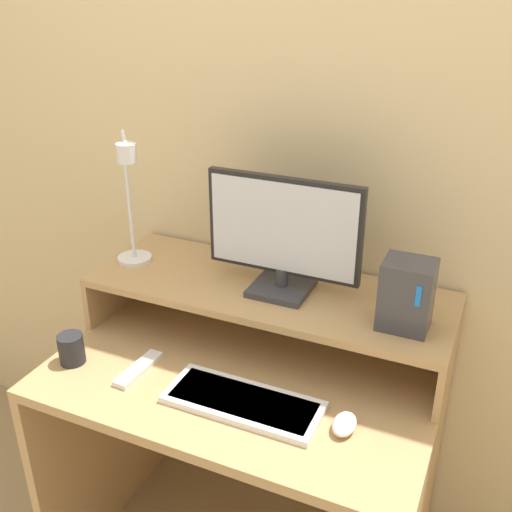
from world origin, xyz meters
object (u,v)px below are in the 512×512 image
monitor (283,235)px  desk_lamp (130,203)px  keyboard (243,402)px  mug (71,349)px  router_dock (407,295)px  remote_control (139,369)px  mouse (344,424)px

monitor → desk_lamp: bearing=-173.4°
keyboard → mug: (-0.51, -0.03, 0.03)m
router_dock → remote_control: router_dock is taller
monitor → router_dock: size_ratio=2.42×
keyboard → mouse: 0.26m
router_dock → mouse: (-0.07, -0.24, -0.24)m
desk_lamp → mouse: 0.85m
monitor → keyboard: monitor is taller
desk_lamp → mug: (-0.04, -0.28, -0.34)m
monitor → desk_lamp: desk_lamp is taller
router_dock → remote_control: (-0.65, -0.24, -0.25)m
keyboard → mouse: size_ratio=4.56×
monitor → mug: size_ratio=5.09×
desk_lamp → router_dock: bearing=0.1°
remote_control → mouse: bearing=0.5°
desk_lamp → mouse: bearing=-17.9°
monitor → mug: bearing=-146.0°
monitor → router_dock: bearing=-8.2°
monitor → remote_control: size_ratio=2.53×
keyboard → remote_control: keyboard is taller
monitor → desk_lamp: (-0.45, -0.05, 0.04)m
desk_lamp → router_dock: size_ratio=2.27×
desk_lamp → mug: bearing=-97.6°
desk_lamp → keyboard: 0.65m
monitor → keyboard: size_ratio=1.10×
monitor → keyboard: (0.02, -0.31, -0.33)m
keyboard → mouse: bearing=3.7°
keyboard → mug: 0.51m
mouse → mug: 0.77m
remote_control → keyboard: bearing=-2.0°
monitor → desk_lamp: size_ratio=1.07×
mouse → desk_lamp: bearing=162.1°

